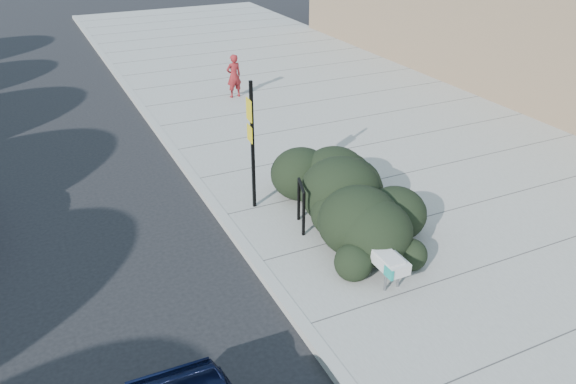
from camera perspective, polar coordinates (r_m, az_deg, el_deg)
name	(u,v)px	position (r m, az deg, el deg)	size (l,w,h in m)	color
ground	(305,332)	(9.61, 1.72, -14.07)	(120.00, 120.00, 0.00)	black
sidewalk_near	(403,157)	(15.76, 11.63, 3.52)	(11.20, 50.00, 0.15)	gray
curb_near	(209,198)	(13.40, -8.07, -0.66)	(0.22, 50.00, 0.17)	#9E9E99
bench	(369,244)	(10.68, 8.23, -5.20)	(0.45, 2.09, 0.63)	gray
bike_rack	(301,202)	(11.72, 1.35, -0.99)	(0.26, 0.67, 1.02)	black
sign_post	(252,139)	(12.12, -3.71, 5.38)	(0.12, 0.34, 2.93)	black
hedge	(349,189)	(11.95, 6.20, 0.34)	(2.08, 4.17, 1.56)	black
pedestrian	(234,76)	(19.92, -5.52, 11.66)	(0.55, 0.36, 1.50)	maroon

